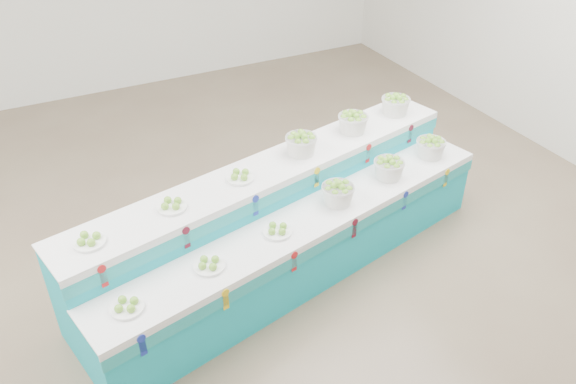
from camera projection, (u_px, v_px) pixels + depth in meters
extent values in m
plane|color=brown|center=(207.00, 285.00, 5.62)|extent=(10.00, 10.00, 0.00)
cylinder|color=white|center=(126.00, 305.00, 4.34)|extent=(0.31, 0.31, 0.09)
cylinder|color=white|center=(209.00, 263.00, 4.73)|extent=(0.31, 0.31, 0.09)
cylinder|color=white|center=(277.00, 229.00, 5.10)|extent=(0.31, 0.31, 0.09)
cylinder|color=white|center=(89.00, 239.00, 4.51)|extent=(0.31, 0.31, 0.09)
cylinder|color=white|center=(171.00, 204.00, 4.90)|extent=(0.31, 0.31, 0.09)
cylinder|color=white|center=(240.00, 175.00, 5.28)|extent=(0.31, 0.31, 0.09)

